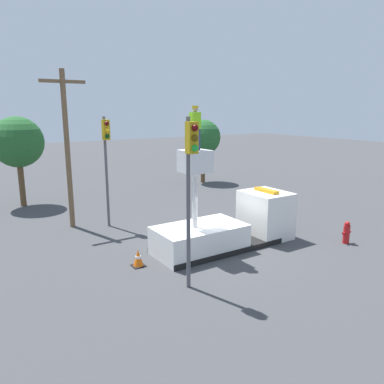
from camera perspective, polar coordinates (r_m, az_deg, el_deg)
ground_plane at (r=16.87m, az=3.83°, el=-8.51°), size 120.00×120.00×0.00m
bucket_truck at (r=16.95m, az=5.68°, el=-5.22°), size 6.69×2.26×4.43m
worker at (r=15.09m, az=0.46°, el=9.73°), size 0.40×0.26×1.75m
traffic_light_pole at (r=12.03m, az=-0.23°, el=3.22°), size 0.34×0.57×5.82m
traffic_light_across at (r=19.45m, az=-12.93°, el=6.21°), size 0.34×0.57×5.70m
fire_hydrant at (r=18.65m, az=22.48°, el=-5.73°), size 0.53×0.29×1.05m
traffic_cone_rear at (r=15.05m, az=-8.20°, el=-9.97°), size 0.50×0.50×0.68m
tree_left_bg at (r=25.69m, az=-25.04°, el=6.85°), size 3.15×3.15×5.64m
tree_right_bg at (r=31.26m, az=1.70°, el=8.26°), size 2.90×2.90×5.23m
utility_pole at (r=19.96m, az=-18.51°, el=6.86°), size 2.20×0.26×7.97m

